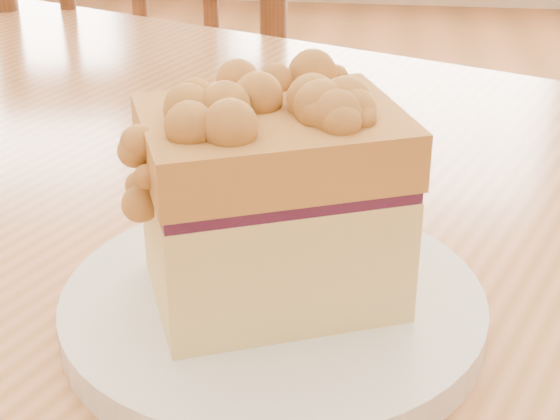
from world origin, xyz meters
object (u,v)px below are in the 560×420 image
Objects in this scene: cafe_table_main at (16,303)px; plate at (273,308)px; cafe_chair_main at (163,179)px; cake_slice at (270,193)px.

plate is (0.21, -0.13, 0.10)m from cafe_table_main.
plate is (0.27, -0.79, 0.31)m from cafe_chair_main.
cake_slice is at bearing 99.10° from cafe_chair_main.
plate is at bearing -10.03° from cake_slice.
cafe_chair_main reaches higher than cake_slice.
cafe_table_main is 1.70× the size of cafe_chair_main.
cafe_table_main is at bearing 85.86° from cafe_chair_main.
cafe_table_main is at bearing 147.62° from plate.
cafe_table_main is 10.43× the size of cake_slice.
cafe_chair_main is at bearing 108.94° from plate.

